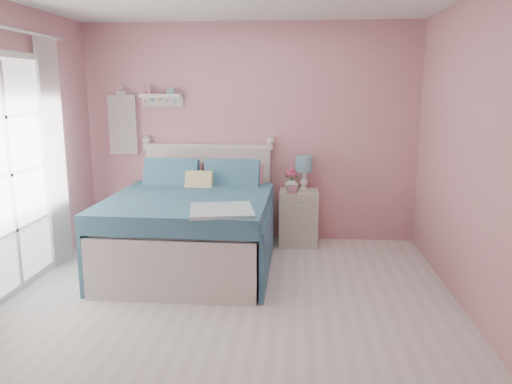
# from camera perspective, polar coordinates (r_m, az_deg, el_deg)

# --- Properties ---
(floor) EXTENTS (4.50, 4.50, 0.00)m
(floor) POSITION_cam_1_polar(r_m,az_deg,el_deg) (4.23, -3.70, -13.99)
(floor) COLOR beige
(floor) RESTS_ON ground
(room_shell) EXTENTS (4.50, 4.50, 4.50)m
(room_shell) POSITION_cam_1_polar(r_m,az_deg,el_deg) (3.82, -4.02, 7.97)
(room_shell) COLOR #D5878E
(room_shell) RESTS_ON floor
(bed) EXTENTS (1.63, 2.04, 1.17)m
(bed) POSITION_cam_1_polar(r_m,az_deg,el_deg) (5.31, -7.21, -3.98)
(bed) COLOR silver
(bed) RESTS_ON floor
(nightstand) EXTENTS (0.45, 0.45, 0.65)m
(nightstand) POSITION_cam_1_polar(r_m,az_deg,el_deg) (5.96, 4.88, -2.91)
(nightstand) COLOR beige
(nightstand) RESTS_ON floor
(table_lamp) EXTENTS (0.20, 0.20, 0.40)m
(table_lamp) POSITION_cam_1_polar(r_m,az_deg,el_deg) (5.91, 5.50, 2.93)
(table_lamp) COLOR white
(table_lamp) RESTS_ON nightstand
(vase) EXTENTS (0.17, 0.17, 0.17)m
(vase) POSITION_cam_1_polar(r_m,az_deg,el_deg) (5.88, 4.08, 1.00)
(vase) COLOR silver
(vase) RESTS_ON nightstand
(teacup) EXTENTS (0.11, 0.11, 0.09)m
(teacup) POSITION_cam_1_polar(r_m,az_deg,el_deg) (5.74, 4.14, 0.29)
(teacup) COLOR #BD7E93
(teacup) RESTS_ON nightstand
(roses) EXTENTS (0.14, 0.11, 0.12)m
(roses) POSITION_cam_1_polar(r_m,az_deg,el_deg) (5.86, 4.08, 2.17)
(roses) COLOR #DB4A7A
(roses) RESTS_ON vase
(wall_shelf) EXTENTS (0.50, 0.15, 0.25)m
(wall_shelf) POSITION_cam_1_polar(r_m,az_deg,el_deg) (6.18, -10.77, 10.63)
(wall_shelf) COLOR silver
(wall_shelf) RESTS_ON room_shell
(hanging_dress) EXTENTS (0.34, 0.03, 0.72)m
(hanging_dress) POSITION_cam_1_polar(r_m,az_deg,el_deg) (6.33, -14.99, 7.43)
(hanging_dress) COLOR white
(hanging_dress) RESTS_ON room_shell
(french_door) EXTENTS (0.04, 1.32, 2.16)m
(french_door) POSITION_cam_1_polar(r_m,az_deg,el_deg) (4.94, -26.35, 1.69)
(french_door) COLOR silver
(french_door) RESTS_ON floor
(curtain_far) EXTENTS (0.04, 0.40, 2.32)m
(curtain_far) POSITION_cam_1_polar(r_m,az_deg,el_deg) (5.55, -22.08, 4.13)
(curtain_far) COLOR white
(curtain_far) RESTS_ON floor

